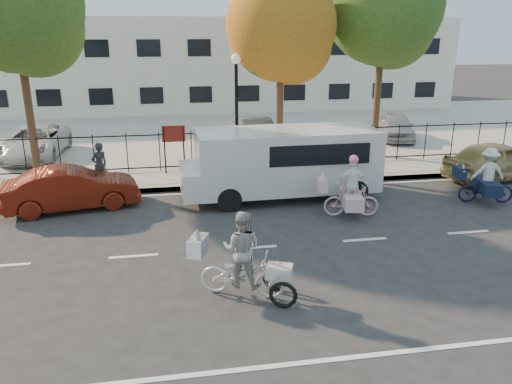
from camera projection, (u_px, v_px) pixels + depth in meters
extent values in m
plane|color=#333334|center=(254.00, 248.00, 12.76)|extent=(120.00, 120.00, 0.00)
cube|color=#A8A399|center=(230.00, 186.00, 17.47)|extent=(60.00, 0.10, 0.15)
cube|color=#A8A399|center=(227.00, 178.00, 18.45)|extent=(60.00, 2.20, 0.15)
cube|color=#A8A399|center=(208.00, 131.00, 26.78)|extent=(60.00, 15.60, 0.15)
cube|color=silver|center=(195.00, 63.00, 35.22)|extent=(34.00, 10.00, 6.00)
cylinder|color=black|center=(237.00, 118.00, 18.53)|extent=(0.12, 0.12, 4.00)
sphere|color=white|center=(236.00, 59.00, 17.86)|extent=(0.36, 0.36, 0.36)
cylinder|color=black|center=(165.00, 150.00, 18.45)|extent=(0.06, 0.06, 1.80)
cylinder|color=black|center=(184.00, 149.00, 18.56)|extent=(0.06, 0.06, 1.80)
cube|color=#59140F|center=(174.00, 134.00, 18.31)|extent=(0.85, 0.04, 0.60)
imported|color=silver|center=(242.00, 275.00, 10.38)|extent=(1.89, 1.24, 0.94)
imported|color=white|center=(242.00, 249.00, 10.20)|extent=(0.97, 0.87, 1.64)
cube|color=white|center=(198.00, 246.00, 10.38)|extent=(0.50, 0.65, 0.38)
cone|color=white|center=(197.00, 232.00, 10.42)|extent=(0.15, 0.15, 0.19)
cone|color=white|center=(198.00, 237.00, 10.18)|extent=(0.15, 0.15, 0.19)
torus|color=black|center=(283.00, 295.00, 9.94)|extent=(0.57, 0.29, 0.58)
torus|color=black|center=(276.00, 278.00, 10.63)|extent=(0.57, 0.29, 0.58)
cube|color=white|center=(279.00, 271.00, 10.18)|extent=(0.62, 0.53, 0.26)
imported|color=#D09EB4|center=(351.00, 201.00, 14.75)|extent=(1.69, 0.75, 0.98)
imported|color=white|center=(352.00, 185.00, 14.59)|extent=(0.96, 0.53, 1.55)
cube|color=#D09EAF|center=(322.00, 185.00, 14.60)|extent=(0.39, 0.58, 0.35)
cone|color=silver|center=(323.00, 175.00, 14.50)|extent=(0.12, 0.12, 0.31)
cube|color=#D09EAF|center=(351.00, 199.00, 14.73)|extent=(0.76, 1.35, 0.39)
sphere|color=pink|center=(354.00, 160.00, 14.35)|extent=(0.27, 0.27, 0.27)
imported|color=black|center=(486.00, 189.00, 15.96)|extent=(1.80, 0.96, 0.90)
imported|color=silver|center=(488.00, 172.00, 15.78)|extent=(1.12, 0.79, 1.57)
cube|color=black|center=(459.00, 172.00, 15.83)|extent=(0.41, 0.60, 0.36)
cone|color=yellow|center=(457.00, 164.00, 15.93)|extent=(0.12, 0.24, 0.32)
cone|color=yellow|center=(463.00, 167.00, 15.60)|extent=(0.12, 0.24, 0.32)
cube|color=black|center=(486.00, 186.00, 15.92)|extent=(0.82, 1.39, 0.40)
cube|color=silver|center=(287.00, 159.00, 16.19)|extent=(5.87, 2.30, 1.94)
cube|color=silver|center=(189.00, 180.00, 15.85)|extent=(0.59, 2.11, 0.86)
cylinder|color=black|center=(228.00, 199.00, 15.27)|extent=(0.76, 0.30, 0.75)
cylinder|color=black|center=(222.00, 181.00, 17.04)|extent=(0.76, 0.30, 0.75)
cylinder|color=black|center=(356.00, 192.00, 15.92)|extent=(0.76, 0.30, 0.75)
cylinder|color=black|center=(337.00, 175.00, 17.70)|extent=(0.76, 0.30, 0.75)
imported|color=#61170B|center=(72.00, 189.00, 15.31)|extent=(4.19, 2.18, 1.31)
imported|color=tan|center=(497.00, 160.00, 18.33)|extent=(4.50, 2.73, 1.43)
imported|color=black|center=(100.00, 165.00, 16.82)|extent=(0.68, 0.65, 1.57)
imported|color=silver|center=(35.00, 142.00, 20.95)|extent=(2.33, 4.76, 1.30)
imported|color=#4A4E52|center=(257.00, 134.00, 22.49)|extent=(1.64, 4.10, 1.33)
imported|color=#A0A2A7|center=(396.00, 126.00, 24.36)|extent=(2.46, 3.98, 1.26)
cylinder|color=#442D1D|center=(29.00, 107.00, 17.65)|extent=(0.28, 0.28, 5.35)
sphere|color=#385B1E|center=(14.00, 4.00, 16.57)|extent=(4.59, 4.59, 4.59)
sphere|color=#385B1E|center=(34.00, 28.00, 17.08)|extent=(3.36, 3.36, 3.36)
cylinder|color=#442D1D|center=(280.00, 109.00, 19.21)|extent=(0.28, 0.28, 4.76)
sphere|color=#9F6219|center=(281.00, 25.00, 18.25)|extent=(4.08, 4.08, 4.08)
sphere|color=#9F6219|center=(292.00, 44.00, 18.73)|extent=(2.99, 2.99, 2.99)
cylinder|color=#442D1D|center=(377.00, 95.00, 20.65)|extent=(0.28, 0.28, 5.40)
sphere|color=#385B1E|center=(384.00, 6.00, 19.56)|extent=(4.63, 4.63, 4.63)
sphere|color=#385B1E|center=(392.00, 26.00, 20.07)|extent=(3.40, 3.40, 3.40)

